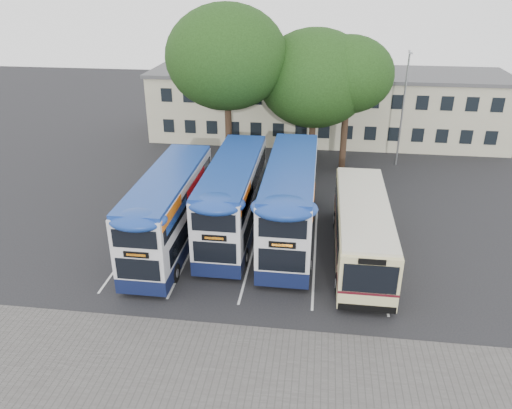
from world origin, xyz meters
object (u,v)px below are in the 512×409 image
object	(u,v)px
tree_right	(349,75)
bus_dd_left	(170,208)
bus_single	(362,226)
tree_mid	(315,78)
lamp_post	(403,104)
bus_dd_mid	(234,195)
tree_left	(227,57)
bus_dd_right	(290,198)

from	to	relation	value
tree_right	bus_dd_left	world-z (taller)	tree_right
tree_right	bus_single	bearing A→B (deg)	-87.06
tree_mid	bus_single	size ratio (longest dim) A/B	0.99
lamp_post	tree_right	xyz separation A→B (m)	(-4.47, -1.75, 2.43)
bus_single	bus_dd_left	bearing A→B (deg)	-178.20
lamp_post	bus_dd_mid	world-z (taller)	lamp_post
bus_single	lamp_post	bearing A→B (deg)	75.90
tree_left	tree_right	size ratio (longest dim) A/B	1.21
tree_left	bus_dd_mid	distance (m)	11.88
bus_dd_mid	bus_dd_right	size ratio (longest dim) A/B	0.96
lamp_post	tree_mid	distance (m)	7.40
lamp_post	tree_right	size ratio (longest dim) A/B	0.87
lamp_post	bus_dd_right	distance (m)	15.84
tree_left	bus_single	bearing A→B (deg)	-50.68
bus_dd_mid	bus_dd_right	world-z (taller)	bus_dd_right
lamp_post	tree_right	bearing A→B (deg)	-158.55
bus_dd_right	bus_single	world-z (taller)	bus_dd_right
tree_mid	bus_dd_mid	bearing A→B (deg)	-109.74
tree_right	bus_single	size ratio (longest dim) A/B	0.95
lamp_post	tree_left	bearing A→B (deg)	-165.17
tree_mid	bus_dd_left	xyz separation A→B (m)	(-7.49, -13.85, -4.70)
bus_dd_left	bus_dd_right	size ratio (longest dim) A/B	0.94
tree_right	tree_mid	bearing A→B (deg)	175.15
tree_mid	tree_right	distance (m)	2.51
lamp_post	bus_single	xyz separation A→B (m)	(-3.78, -15.06, -3.23)
bus_dd_left	bus_dd_right	distance (m)	6.87
bus_dd_mid	bus_single	distance (m)	7.61
tree_left	bus_single	xyz separation A→B (m)	(9.47, -11.56, -6.99)
tree_left	bus_dd_right	xyz separation A→B (m)	(5.44, -10.04, -6.23)
bus_single	bus_dd_mid	bearing A→B (deg)	166.87
bus_dd_mid	tree_right	bearing A→B (deg)	59.94
lamp_post	bus_dd_left	size ratio (longest dim) A/B	0.85
bus_dd_mid	bus_dd_right	bearing A→B (deg)	-3.61
lamp_post	tree_mid	xyz separation A→B (m)	(-6.94, -1.55, 2.06)
tree_right	bus_dd_left	xyz separation A→B (m)	(-9.96, -13.64, -5.07)
bus_dd_left	bus_single	size ratio (longest dim) A/B	0.97
tree_mid	tree_right	xyz separation A→B (m)	(2.47, -0.21, 0.37)
lamp_post	bus_dd_right	bearing A→B (deg)	-119.96
tree_right	bus_dd_mid	world-z (taller)	tree_right
bus_dd_left	bus_dd_mid	world-z (taller)	bus_dd_mid
tree_left	bus_dd_mid	xyz separation A→B (m)	(2.08, -9.83, -6.34)
tree_mid	tree_right	size ratio (longest dim) A/B	1.04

